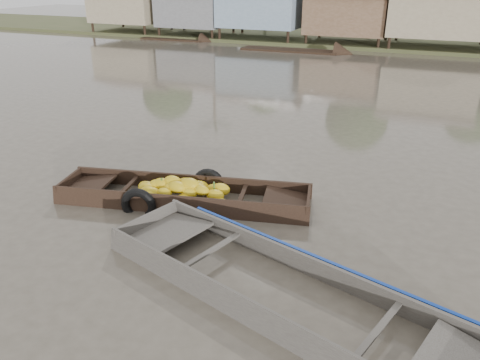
% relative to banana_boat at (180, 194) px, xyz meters
% --- Properties ---
extents(ground, '(120.00, 120.00, 0.00)m').
position_rel_banana_boat_xyz_m(ground, '(2.12, -1.49, -0.18)').
color(ground, '#524B3F').
rests_on(ground, ground).
extents(riverbank, '(120.00, 12.47, 10.22)m').
position_rel_banana_boat_xyz_m(riverbank, '(5.15, 30.37, 2.89)').
color(riverbank, '#384723').
rests_on(riverbank, ground).
extents(banana_boat, '(6.18, 2.74, 0.86)m').
position_rel_banana_boat_xyz_m(banana_boat, '(0.00, 0.00, 0.00)').
color(banana_boat, black).
rests_on(banana_boat, ground).
extents(viewer_boat, '(7.30, 3.80, 0.57)m').
position_rel_banana_boat_xyz_m(viewer_boat, '(3.45, -2.53, -0.13)').
color(viewer_boat, '#403B36').
rests_on(viewer_boat, ground).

